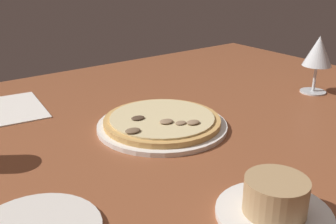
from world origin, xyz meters
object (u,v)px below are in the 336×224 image
ramekin_on_saucer (275,202)px  wine_glass_far (318,53)px  paper_menu (12,109)px  pizza_main (162,123)px

ramekin_on_saucer → wine_glass_far: size_ratio=1.07×
paper_menu → pizza_main: bearing=132.7°
wine_glass_far → paper_menu: (69.97, -36.03, -10.71)cm
ramekin_on_saucer → paper_menu: size_ratio=0.79×
pizza_main → ramekin_on_saucer: 35.41cm
ramekin_on_saucer → paper_menu: (16.80, -66.00, -2.20)cm
pizza_main → paper_menu: pizza_main is taller
wine_glass_far → ramekin_on_saucer: bearing=29.4°
pizza_main → paper_menu: (22.58, -31.08, -1.07)cm
ramekin_on_saucer → wine_glass_far: 61.63cm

